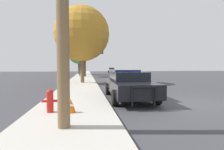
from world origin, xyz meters
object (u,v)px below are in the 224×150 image
(police_car, at_px, (129,84))
(traffic_light, at_px, (90,56))
(tree_sidewalk_near, at_px, (82,34))
(car_background_distant, at_px, (111,70))
(fire_hydrant, at_px, (50,100))
(traffic_cone, at_px, (71,106))
(tree_sidewalk_mid, at_px, (85,47))
(tree_sidewalk_far, at_px, (79,53))

(police_car, distance_m, traffic_light, 21.28)
(tree_sidewalk_near, bearing_deg, car_background_distant, 76.73)
(fire_hydrant, bearing_deg, police_car, 38.83)
(tree_sidewalk_near, bearing_deg, traffic_cone, -90.65)
(car_background_distant, relative_size, tree_sidewalk_mid, 0.68)
(traffic_light, xyz_separation_m, tree_sidewalk_near, (-0.94, -12.51, 1.36))
(car_background_distant, xyz_separation_m, tree_sidewalk_far, (-8.42, -12.06, 3.74))
(tree_sidewalk_mid, bearing_deg, traffic_light, 59.22)
(fire_hydrant, distance_m, traffic_cone, 0.75)
(fire_hydrant, relative_size, tree_sidewalk_near, 0.11)
(fire_hydrant, xyz_separation_m, tree_sidewalk_mid, (0.95, 22.41, 4.24))
(police_car, xyz_separation_m, tree_sidewalk_mid, (-2.50, 19.64, 4.02))
(traffic_light, distance_m, car_background_distant, 19.91)
(car_background_distant, xyz_separation_m, tree_sidewalk_mid, (-7.23, -20.03, 4.05))
(tree_sidewalk_far, bearing_deg, police_car, -82.39)
(police_car, height_order, fire_hydrant, police_car)
(police_car, distance_m, traffic_cone, 4.02)
(fire_hydrant, relative_size, traffic_cone, 1.68)
(tree_sidewalk_far, bearing_deg, tree_sidewalk_mid, -81.49)
(tree_sidewalk_mid, height_order, tree_sidewalk_near, tree_sidewalk_near)
(police_car, xyz_separation_m, car_background_distant, (4.74, 39.67, -0.03))
(fire_hydrant, bearing_deg, tree_sidewalk_far, 90.45)
(traffic_light, xyz_separation_m, traffic_cone, (-1.07, -23.95, -3.18))
(tree_sidewalk_far, bearing_deg, traffic_cone, -88.22)
(police_car, bearing_deg, tree_sidewalk_mid, -81.58)
(fire_hydrant, bearing_deg, traffic_light, 85.72)
(police_car, relative_size, tree_sidewalk_mid, 0.75)
(police_car, relative_size, traffic_cone, 10.85)
(police_car, xyz_separation_m, traffic_light, (-1.67, 21.03, 2.77))
(tree_sidewalk_near, distance_m, traffic_cone, 12.31)
(fire_hydrant, xyz_separation_m, tree_sidewalk_near, (0.84, 11.30, 4.35))
(tree_sidewalk_far, bearing_deg, tree_sidewalk_near, -86.77)
(police_car, bearing_deg, tree_sidewalk_far, -81.21)
(police_car, bearing_deg, fire_hydrant, 40.01)
(fire_hydrant, relative_size, traffic_light, 0.17)
(fire_hydrant, xyz_separation_m, traffic_cone, (0.71, -0.14, -0.19))
(car_background_distant, bearing_deg, traffic_light, -104.03)
(tree_sidewalk_far, height_order, tree_sidewalk_near, tree_sidewalk_near)
(traffic_light, xyz_separation_m, car_background_distant, (6.40, 18.64, -2.80))
(traffic_light, bearing_deg, tree_sidewalk_near, -94.31)
(tree_sidewalk_far, height_order, tree_sidewalk_mid, tree_sidewalk_mid)
(police_car, relative_size, car_background_distant, 1.09)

